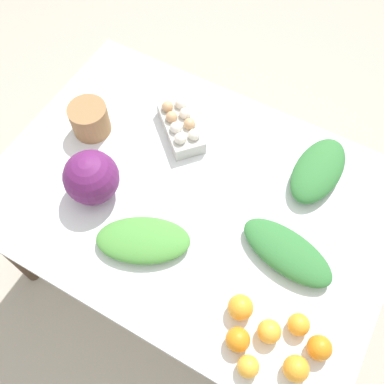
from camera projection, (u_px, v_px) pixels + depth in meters
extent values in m
plane|color=#B2A899|center=(192.00, 262.00, 2.12)|extent=(8.00, 8.00, 0.00)
cube|color=silver|center=(192.00, 197.00, 1.52)|extent=(1.40, 0.99, 0.03)
cylinder|color=brown|center=(8.00, 250.00, 1.80)|extent=(0.06, 0.06, 0.67)
cylinder|color=brown|center=(123.00, 108.00, 2.16)|extent=(0.06, 0.06, 0.67)
cylinder|color=brown|center=(369.00, 221.00, 1.86)|extent=(0.06, 0.06, 0.67)
sphere|color=#601E5B|center=(91.00, 177.00, 1.43)|extent=(0.19, 0.19, 0.19)
cube|color=#B7B7B2|center=(181.00, 128.00, 1.61)|extent=(0.26, 0.25, 0.06)
sphere|color=tan|center=(167.00, 107.00, 1.60)|extent=(0.04, 0.04, 0.04)
sphere|color=tan|center=(172.00, 117.00, 1.58)|extent=(0.04, 0.04, 0.04)
sphere|color=white|center=(176.00, 128.00, 1.56)|extent=(0.04, 0.04, 0.04)
sphere|color=white|center=(180.00, 139.00, 1.53)|extent=(0.04, 0.04, 0.04)
sphere|color=white|center=(181.00, 103.00, 1.61)|extent=(0.04, 0.04, 0.04)
sphere|color=white|center=(185.00, 113.00, 1.59)|extent=(0.04, 0.04, 0.04)
sphere|color=tan|center=(190.00, 124.00, 1.57)|extent=(0.04, 0.04, 0.04)
sphere|color=white|center=(194.00, 135.00, 1.54)|extent=(0.04, 0.04, 0.04)
cylinder|color=#997047|center=(90.00, 119.00, 1.59)|extent=(0.14, 0.14, 0.12)
ellipsoid|color=#337538|center=(287.00, 252.00, 1.37)|extent=(0.35, 0.20, 0.07)
ellipsoid|color=#4C933D|center=(143.00, 240.00, 1.39)|extent=(0.35, 0.29, 0.06)
ellipsoid|color=#337538|center=(318.00, 170.00, 1.51)|extent=(0.18, 0.31, 0.08)
sphere|color=#F9A833|center=(269.00, 331.00, 1.25)|extent=(0.07, 0.07, 0.07)
sphere|color=orange|center=(296.00, 369.00, 1.20)|extent=(0.08, 0.08, 0.08)
sphere|color=orange|center=(299.00, 324.00, 1.26)|extent=(0.07, 0.07, 0.07)
sphere|color=orange|center=(319.00, 348.00, 1.23)|extent=(0.07, 0.07, 0.07)
sphere|color=orange|center=(238.00, 340.00, 1.24)|extent=(0.07, 0.07, 0.07)
sphere|color=#F9A833|center=(248.00, 367.00, 1.21)|extent=(0.06, 0.06, 0.06)
sphere|color=orange|center=(240.00, 307.00, 1.28)|extent=(0.08, 0.08, 0.08)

